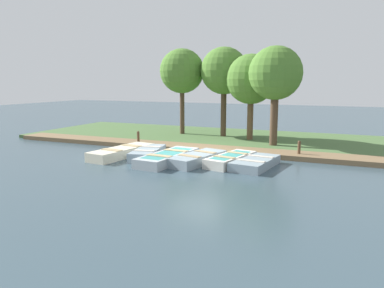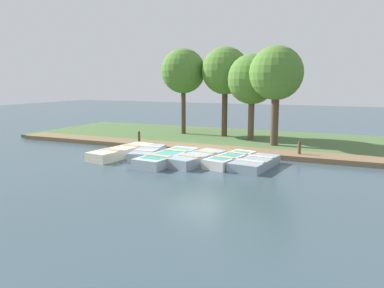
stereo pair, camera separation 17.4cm
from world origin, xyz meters
name	(u,v)px [view 2 (the right image)]	position (x,y,z in m)	size (l,w,h in m)	color
ground_plane	(197,156)	(0.00, 0.00, 0.00)	(80.00, 80.00, 0.00)	#384C56
shore_bank	(231,139)	(-5.00, 0.00, 0.09)	(8.00, 24.00, 0.18)	#476638
dock_walkway	(208,149)	(-1.37, 0.00, 0.11)	(1.45, 22.56, 0.22)	brown
rowboat_0	(122,152)	(1.41, -3.06, 0.21)	(3.56, 1.50, 0.43)	beige
rowboat_1	(148,153)	(1.12, -1.90, 0.21)	(2.83, 1.57, 0.42)	#8C9EA8
rowboat_2	(168,157)	(1.64, -0.63, 0.21)	(3.55, 1.44, 0.41)	#B2BCC1
rowboat_3	(197,159)	(1.37, 0.60, 0.21)	(3.06, 1.71, 0.42)	#8C9EA8
rowboat_4	(231,159)	(0.97, 1.90, 0.20)	(2.94, 1.53, 0.41)	silver
rowboat_5	(255,163)	(1.11, 2.95, 0.18)	(2.75, 1.54, 0.37)	#8C9EA8
mooring_post_near	(139,138)	(-1.28, -3.84, 0.40)	(0.13, 0.13, 0.80)	brown
mooring_post_far	(299,150)	(-1.28, 4.30, 0.40)	(0.13, 0.13, 0.80)	brown
park_tree_far_left	(183,71)	(-5.37, -3.20, 3.93)	(2.65, 2.65, 5.29)	#4C3828
park_tree_left	(225,71)	(-5.38, -0.56, 3.91)	(2.70, 2.70, 5.30)	#4C3828
park_tree_center	(252,80)	(-4.73, 1.20, 3.44)	(2.70, 2.70, 4.82)	brown
park_tree_right	(276,74)	(-3.35, 2.76, 3.70)	(2.63, 2.63, 5.07)	#4C3828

